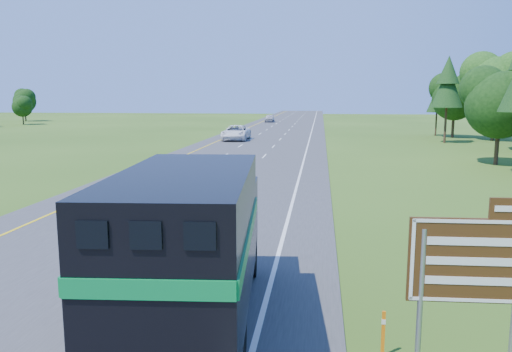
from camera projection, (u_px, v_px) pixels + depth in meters
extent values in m
cube|color=#38383A|center=(260.00, 144.00, 57.34)|extent=(15.00, 260.00, 0.04)
cube|color=yellow|center=(213.00, 143.00, 58.03)|extent=(0.15, 260.00, 0.01)
cube|color=white|center=(308.00, 144.00, 56.64)|extent=(0.15, 260.00, 0.01)
cylinder|color=black|center=(176.00, 256.00, 15.16)|extent=(0.48, 1.21, 1.19)
cylinder|color=black|center=(250.00, 257.00, 15.06)|extent=(0.48, 1.21, 1.19)
cylinder|color=black|center=(123.00, 338.00, 10.04)|extent=(0.48, 1.21, 1.19)
cylinder|color=black|center=(235.00, 340.00, 9.94)|extent=(0.48, 1.21, 1.19)
cube|color=black|center=(194.00, 298.00, 11.68)|extent=(3.30, 8.82, 0.30)
cube|color=black|center=(212.00, 216.00, 14.79)|extent=(2.80, 2.16, 2.05)
cube|color=black|center=(216.00, 191.00, 15.69)|extent=(2.37, 0.26, 0.65)
cube|color=black|center=(186.00, 240.00, 10.67)|extent=(3.21, 6.47, 2.97)
cube|color=#067A32|center=(148.00, 290.00, 7.54)|extent=(2.69, 0.27, 0.32)
cube|color=#067A32|center=(123.00, 232.00, 10.71)|extent=(0.57, 6.24, 0.32)
cube|color=#067A32|center=(250.00, 234.00, 10.59)|extent=(0.57, 6.24, 0.32)
cube|color=black|center=(92.00, 235.00, 7.44)|extent=(0.49, 0.08, 0.43)
cube|color=black|center=(146.00, 235.00, 7.40)|extent=(0.49, 0.08, 0.43)
cube|color=black|center=(200.00, 236.00, 7.37)|extent=(0.49, 0.08, 0.43)
imported|color=white|center=(236.00, 133.00, 61.86)|extent=(3.11, 6.61, 1.83)
imported|color=#BABAC2|center=(270.00, 118.00, 104.88)|extent=(2.13, 4.85, 1.63)
cylinder|color=gray|center=(420.00, 311.00, 9.10)|extent=(0.10, 0.10, 3.12)
cube|color=#43250E|center=(470.00, 261.00, 8.88)|extent=(2.18, 0.16, 1.56)
cube|color=white|center=(471.00, 261.00, 8.84)|extent=(2.08, 0.11, 1.50)
cube|color=orange|center=(383.00, 334.00, 10.48)|extent=(0.07, 0.04, 1.01)
cube|color=white|center=(384.00, 322.00, 10.43)|extent=(0.08, 0.05, 0.11)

